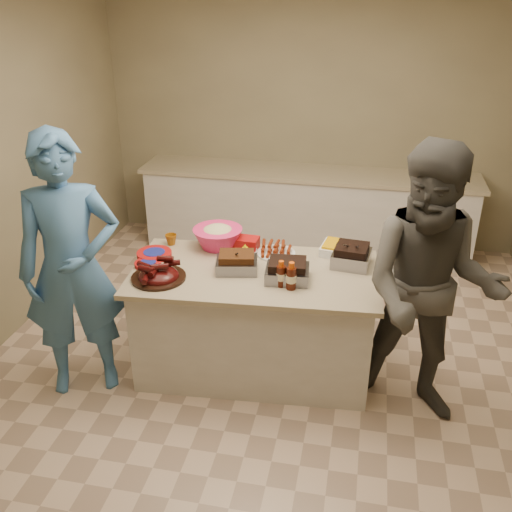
% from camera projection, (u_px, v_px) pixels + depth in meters
% --- Properties ---
extents(room, '(4.50, 5.00, 2.70)m').
position_uv_depth(room, '(271.00, 364.00, 4.52)').
color(room, gray).
rests_on(room, ground).
extents(back_counter, '(3.60, 0.64, 0.90)m').
position_uv_depth(back_counter, '(306.00, 211.00, 6.26)').
color(back_counter, beige).
rests_on(back_counter, ground).
extents(island, '(1.84, 1.06, 0.84)m').
position_uv_depth(island, '(255.00, 366.00, 4.50)').
color(island, beige).
rests_on(island, ground).
extents(rib_platter, '(0.39, 0.39, 0.16)m').
position_uv_depth(rib_platter, '(159.00, 279.00, 4.03)').
color(rib_platter, '#430A09').
rests_on(rib_platter, island).
extents(pulled_pork_tray, '(0.33, 0.28, 0.09)m').
position_uv_depth(pulled_pork_tray, '(237.00, 271.00, 4.14)').
color(pulled_pork_tray, '#47230F').
rests_on(pulled_pork_tray, island).
extents(brisket_tray, '(0.32, 0.28, 0.09)m').
position_uv_depth(brisket_tray, '(287.00, 279.00, 4.02)').
color(brisket_tray, black).
rests_on(brisket_tray, island).
extents(roasting_pan, '(0.30, 0.30, 0.11)m').
position_uv_depth(roasting_pan, '(351.00, 265.00, 4.22)').
color(roasting_pan, gray).
rests_on(roasting_pan, island).
extents(coleslaw_bowl, '(0.41, 0.41, 0.27)m').
position_uv_depth(coleslaw_bowl, '(218.00, 247.00, 4.50)').
color(coleslaw_bowl, '#E72868').
rests_on(coleslaw_bowl, island).
extents(sausage_plate, '(0.32, 0.32, 0.05)m').
position_uv_depth(sausage_plate, '(276.00, 254.00, 4.38)').
color(sausage_plate, silver).
rests_on(sausage_plate, island).
extents(mac_cheese_dish, '(0.37, 0.29, 0.09)m').
position_uv_depth(mac_cheese_dish, '(343.00, 254.00, 4.38)').
color(mac_cheese_dish, '#EDB005').
rests_on(mac_cheese_dish, island).
extents(bbq_bottle_a, '(0.07, 0.07, 0.20)m').
position_uv_depth(bbq_bottle_a, '(291.00, 289.00, 3.90)').
color(bbq_bottle_a, '#391006').
rests_on(bbq_bottle_a, island).
extents(bbq_bottle_b, '(0.07, 0.07, 0.19)m').
position_uv_depth(bbq_bottle_b, '(281.00, 286.00, 3.93)').
color(bbq_bottle_b, '#391006').
rests_on(bbq_bottle_b, island).
extents(mustard_bottle, '(0.05, 0.05, 0.12)m').
position_uv_depth(mustard_bottle, '(245.00, 258.00, 4.32)').
color(mustard_bottle, '#E4C200').
rests_on(mustard_bottle, island).
extents(sauce_bowl, '(0.14, 0.05, 0.13)m').
position_uv_depth(sauce_bowl, '(249.00, 255.00, 4.37)').
color(sauce_bowl, silver).
rests_on(sauce_bowl, island).
extents(plate_stack_large, '(0.28, 0.28, 0.03)m').
position_uv_depth(plate_stack_large, '(154.00, 256.00, 4.36)').
color(plate_stack_large, '#9F0E0E').
rests_on(plate_stack_large, island).
extents(plate_stack_small, '(0.21, 0.21, 0.03)m').
position_uv_depth(plate_stack_small, '(148.00, 266.00, 4.21)').
color(plate_stack_small, '#9F0E0E').
rests_on(plate_stack_small, island).
extents(plastic_cup, '(0.10, 0.09, 0.09)m').
position_uv_depth(plastic_cup, '(171.00, 244.00, 4.54)').
color(plastic_cup, '#864B09').
rests_on(plastic_cup, island).
extents(basket_stack, '(0.19, 0.15, 0.09)m').
position_uv_depth(basket_stack, '(247.00, 249.00, 4.47)').
color(basket_stack, '#9F0E0E').
rests_on(basket_stack, island).
extents(guest_blue, '(1.43, 2.05, 0.46)m').
position_uv_depth(guest_blue, '(90.00, 381.00, 4.33)').
color(guest_blue, teal).
rests_on(guest_blue, ground).
extents(guest_gray, '(1.14, 2.02, 0.73)m').
position_uv_depth(guest_gray, '(412.00, 408.00, 4.06)').
color(guest_gray, '#4D4B45').
rests_on(guest_gray, ground).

